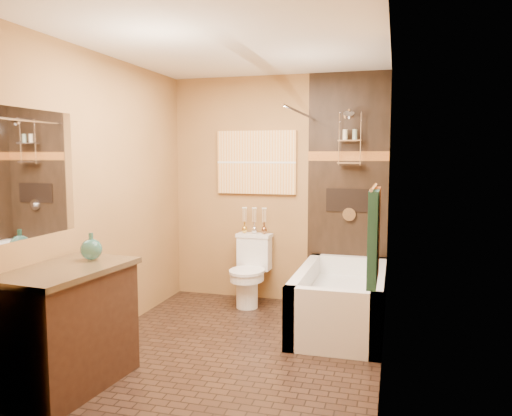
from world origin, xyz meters
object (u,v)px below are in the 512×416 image
(sunset_painting, at_px, (256,162))
(toilet, at_px, (250,270))
(vanity, at_px, (66,327))
(bathtub, at_px, (341,304))

(sunset_painting, relative_size, toilet, 1.19)
(toilet, bearing_deg, vanity, -103.99)
(sunset_painting, distance_m, bathtub, 1.83)
(sunset_painting, height_order, bathtub, sunset_painting)
(bathtub, relative_size, vanity, 1.46)
(bathtub, relative_size, toilet, 1.98)
(sunset_painting, xyz_separation_m, toilet, (0.00, -0.26, -1.17))
(sunset_painting, distance_m, toilet, 1.19)
(toilet, bearing_deg, bathtub, -21.10)
(sunset_painting, relative_size, vanity, 0.88)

